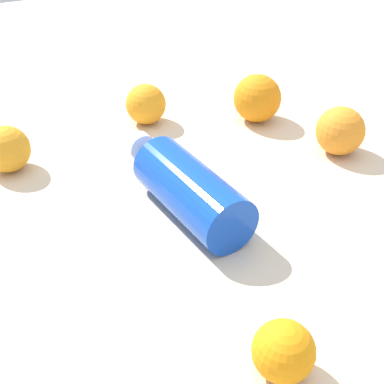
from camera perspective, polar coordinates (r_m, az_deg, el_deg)
ground_plane at (r=0.74m, az=4.13°, el=-3.23°), size 2.40×2.40×0.00m
water_bottle at (r=0.74m, az=-1.00°, el=0.90°), size 0.25×0.11×0.08m
orange_0 at (r=0.90m, az=15.14°, el=6.15°), size 0.08×0.08×0.08m
orange_1 at (r=0.97m, az=-4.86°, el=9.07°), size 0.07×0.07×0.07m
orange_2 at (r=0.88m, az=-18.69°, el=4.24°), size 0.07×0.07×0.07m
orange_3 at (r=0.98m, az=6.79°, el=9.64°), size 0.08×0.08×0.08m
orange_4 at (r=0.55m, az=9.48°, el=-15.99°), size 0.06×0.06×0.06m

